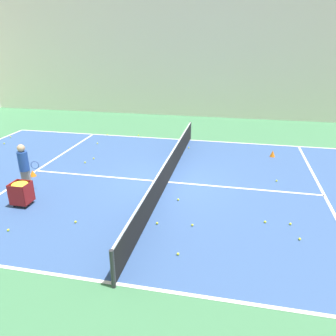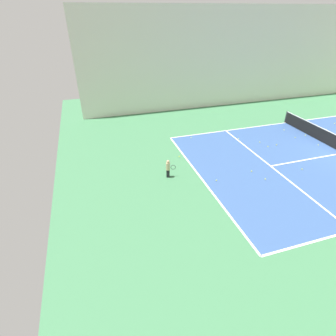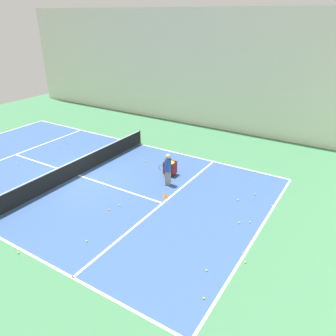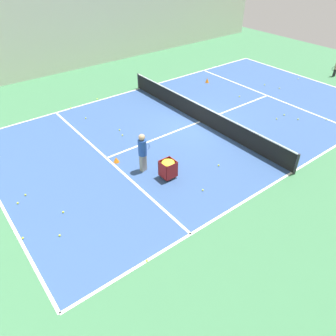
{
  "view_description": "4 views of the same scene",
  "coord_description": "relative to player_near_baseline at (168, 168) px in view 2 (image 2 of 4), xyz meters",
  "views": [
    {
      "loc": [
        -11.0,
        -2.31,
        5.02
      ],
      "look_at": [
        0.0,
        0.0,
        0.57
      ],
      "focal_mm": 35.0,
      "sensor_mm": 36.0,
      "label": 1
    },
    {
      "loc": [
        11.0,
        -15.39,
        8.05
      ],
      "look_at": [
        -0.7,
        -11.73,
        0.6
      ],
      "focal_mm": 28.0,
      "sensor_mm": 36.0,
      "label": 2
    },
    {
      "loc": [
        11.0,
        12.64,
        8.05
      ],
      "look_at": [
        -1.73,
        4.72,
        0.94
      ],
      "focal_mm": 35.0,
      "sensor_mm": 36.0,
      "label": 3
    },
    {
      "loc": [
        -11.0,
        10.63,
        8.03
      ],
      "look_at": [
        -2.74,
        4.22,
        0.47
      ],
      "focal_mm": 35.0,
      "sensor_mm": 36.0,
      "label": 4
    }
  ],
  "objects": [
    {
      "name": "tennis_ball_5",
      "position": [
        -2.31,
        7.49,
        -0.58
      ],
      "size": [
        0.07,
        0.07,
        0.07
      ],
      "primitive_type": "sphere",
      "color": "yellow",
      "rests_on": "ground"
    },
    {
      "name": "tennis_ball_23",
      "position": [
        -3.24,
        6.32,
        -0.58
      ],
      "size": [
        0.07,
        0.07,
        0.07
      ],
      "primitive_type": "sphere",
      "color": "yellow",
      "rests_on": "ground"
    },
    {
      "name": "tennis_ball_4",
      "position": [
        -0.7,
        11.07,
        -0.58
      ],
      "size": [
        0.07,
        0.07,
        0.07
      ],
      "primitive_type": "sphere",
      "color": "yellow",
      "rests_on": "ground"
    },
    {
      "name": "tennis_ball_22",
      "position": [
        -4.44,
        3.14,
        -0.58
      ],
      "size": [
        0.07,
        0.07,
        0.07
      ],
      "primitive_type": "sphere",
      "color": "yellow",
      "rests_on": "ground"
    },
    {
      "name": "player_near_baseline",
      "position": [
        0.0,
        0.0,
        0.0
      ],
      "size": [
        0.26,
        0.56,
        1.08
      ],
      "rotation": [
        0.0,
        0.0,
        1.36
      ],
      "color": "black",
      "rests_on": "ground"
    },
    {
      "name": "tennis_ball_24",
      "position": [
        0.9,
        4.77,
        -0.58
      ],
      "size": [
        0.07,
        0.07,
        0.07
      ],
      "primitive_type": "sphere",
      "color": "yellow",
      "rests_on": "ground"
    },
    {
      "name": "tennis_ball_27",
      "position": [
        -2.31,
        11.41,
        -0.58
      ],
      "size": [
        0.07,
        0.07,
        0.07
      ],
      "primitive_type": "sphere",
      "color": "yellow",
      "rests_on": "ground"
    },
    {
      "name": "line_sideline_left",
      "position": [
        -4.91,
        11.72,
        -0.62
      ],
      "size": [
        0.1,
        20.01,
        0.0
      ],
      "primitive_type": "cube",
      "color": "white",
      "rests_on": "ground"
    },
    {
      "name": "tennis_ball_25",
      "position": [
        1.85,
        5.03,
        -0.58
      ],
      "size": [
        0.07,
        0.07,
        0.07
      ],
      "primitive_type": "sphere",
      "color": "yellow",
      "rests_on": "ground"
    },
    {
      "name": "tennis_ball_30",
      "position": [
        -3.62,
        10.56,
        -0.58
      ],
      "size": [
        0.07,
        0.07,
        0.07
      ],
      "primitive_type": "sphere",
      "color": "yellow",
      "rests_on": "ground"
    },
    {
      "name": "tennis_ball_2",
      "position": [
        1.59,
        7.72,
        -0.58
      ],
      "size": [
        0.07,
        0.07,
        0.07
      ],
      "primitive_type": "sphere",
      "color": "yellow",
      "rests_on": "ground"
    },
    {
      "name": "tennis_ball_31",
      "position": [
        -1.58,
        8.34,
        -0.58
      ],
      "size": [
        0.07,
        0.07,
        0.07
      ],
      "primitive_type": "sphere",
      "color": "yellow",
      "rests_on": "ground"
    },
    {
      "name": "tennis_ball_0",
      "position": [
        -2.19,
        10.39,
        -0.58
      ],
      "size": [
        0.07,
        0.07,
        0.07
      ],
      "primitive_type": "sphere",
      "color": "yellow",
      "rests_on": "ground"
    },
    {
      "name": "tennis_ball_7",
      "position": [
        1.15,
        2.4,
        -0.58
      ],
      "size": [
        0.07,
        0.07,
        0.07
      ],
      "primitive_type": "sphere",
      "color": "yellow",
      "rests_on": "ground"
    },
    {
      "name": "hall_enclosure_left",
      "position": [
        -10.78,
        11.72,
        3.6
      ],
      "size": [
        0.15,
        31.89,
        8.45
      ],
      "color": "silver",
      "rests_on": "ground"
    },
    {
      "name": "tennis_ball_20",
      "position": [
        -2.72,
        13.76,
        -0.58
      ],
      "size": [
        0.07,
        0.07,
        0.07
      ],
      "primitive_type": "sphere",
      "color": "yellow",
      "rests_on": "ground"
    },
    {
      "name": "tennis_ball_28",
      "position": [
        -3.52,
        15.4,
        -0.58
      ],
      "size": [
        0.07,
        0.07,
        0.07
      ],
      "primitive_type": "sphere",
      "color": "yellow",
      "rests_on": "ground"
    },
    {
      "name": "line_service_near",
      "position": [
        0.7,
        6.21,
        -0.62
      ],
      "size": [
        11.22,
        0.1,
        0.0
      ],
      "primitive_type": "cube",
      "color": "white",
      "rests_on": "ground"
    },
    {
      "name": "tennis_ball_17",
      "position": [
        -1.55,
        7.63,
        -0.58
      ],
      "size": [
        0.07,
        0.07,
        0.07
      ],
      "primitive_type": "sphere",
      "color": "yellow",
      "rests_on": "ground"
    },
    {
      "name": "tennis_ball_29",
      "position": [
        -2.0,
        1.35,
        -0.58
      ],
      "size": [
        0.07,
        0.07,
        0.07
      ],
      "primitive_type": "sphere",
      "color": "yellow",
      "rests_on": "ground"
    },
    {
      "name": "line_baseline_near",
      "position": [
        0.7,
        1.71,
        -0.62
      ],
      "size": [
        11.22,
        0.1,
        0.0
      ],
      "primitive_type": "cube",
      "color": "white",
      "rests_on": "ground"
    }
  ]
}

